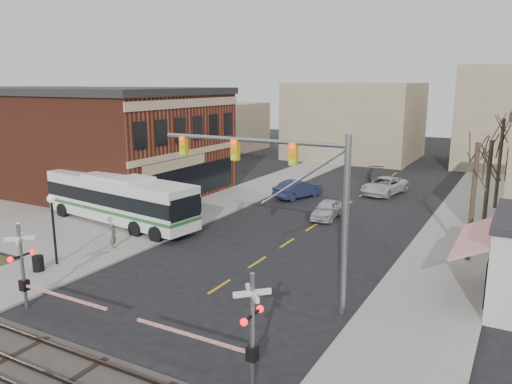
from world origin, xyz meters
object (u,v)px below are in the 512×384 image
Objects in this scene: rr_crossing_west at (29,269)px; pedestrian_far at (130,218)px; car_d at (378,176)px; street_lamp at (52,214)px; rr_crossing_east at (241,327)px; pedestrian_near at (113,236)px; car_c at (384,186)px; transit_bus at (119,198)px; trash_bin at (38,263)px; car_b at (298,189)px; traffic_signal_mast at (290,182)px; car_a at (327,209)px.

rr_crossing_west is 3.58× the size of pedestrian_far.
street_lamp is at bearing -127.77° from car_d.
rr_crossing_east is at bearing -0.39° from rr_crossing_west.
rr_crossing_east is at bearing -144.19° from pedestrian_near.
street_lamp is at bearing -101.52° from car_c.
transit_bus is 16.29× the size of trash_bin.
car_d is at bearing -93.89° from car_b.
car_b is at bearing 110.27° from rr_crossing_east.
car_d is 3.01× the size of pedestrian_far.
street_lamp is (2.91, -8.02, 1.07)m from transit_bus.
street_lamp is 2.73m from trash_bin.
car_d reaches higher than trash_bin.
car_b is at bearing -129.76° from car_c.
car_b is at bearing 60.88° from transit_bus.
rr_crossing_east reaches higher than car_d.
rr_crossing_east is 1.19× the size of car_d.
transit_bus is at bearing 79.82° from car_b.
rr_crossing_east reaches higher than trash_bin.
car_d is at bearing -40.58° from pedestrian_near.
transit_bus is at bearing 15.84° from pedestrian_near.
pedestrian_far reaches higher than car_d.
pedestrian_far is at bearing 98.52° from street_lamp.
rr_crossing_west is 1.01× the size of car_c.
traffic_signal_mast reaches higher than street_lamp.
street_lamp reaches higher than rr_crossing_west.
rr_crossing_west is at bearing -146.43° from traffic_signal_mast.
rr_crossing_east is 3.58× the size of pedestrian_far.
transit_bus is at bearing 144.75° from rr_crossing_east.
car_d is (-5.36, 36.78, -1.28)m from rr_crossing_east.
rr_crossing_west is 8.45m from pedestrian_near.
street_lamp is at bearing -70.08° from transit_bus.
car_b is (-4.73, 5.20, 0.11)m from car_a.
rr_crossing_west is 4.96m from trash_bin.
car_a is at bearing 104.16° from traffic_signal_mast.
pedestrian_near is (-8.82, -13.19, 0.22)m from car_a.
car_b is 11.28m from car_d.
traffic_signal_mast is 22.10m from car_b.
pedestrian_near is (3.70, -4.40, -1.03)m from transit_bus.
transit_bus is 8.68× the size of pedestrian_far.
pedestrian_far is at bearing 143.87° from rr_crossing_east.
trash_bin is at bearing 146.22° from pedestrian_near.
street_lamp is 22.64m from car_b.
pedestrian_near is (-4.09, -18.39, 0.10)m from car_b.
car_c is at bearing 53.61° from transit_bus.
trash_bin is at bearing 167.67° from rr_crossing_east.
traffic_signal_mast is 1.71× the size of rr_crossing_east.
traffic_signal_mast is 1.71× the size of rr_crossing_west.
transit_bus is 8.70× the size of pedestrian_near.
car_a is at bearing 61.82° from trash_bin.
car_c is at bearing 76.52° from car_a.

